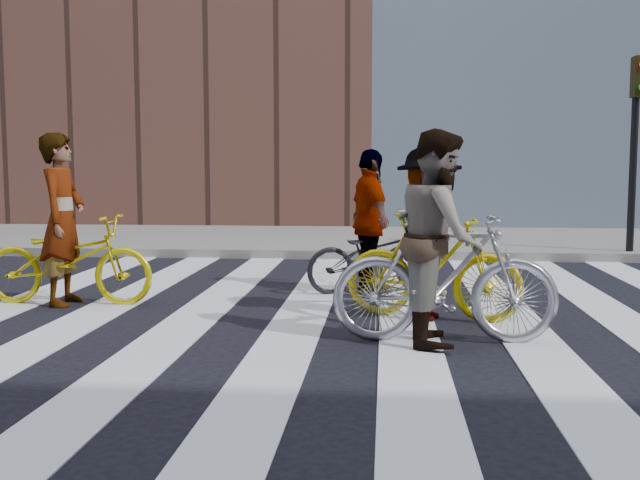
# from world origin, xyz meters

# --- Properties ---
(ground) EXTENTS (100.00, 100.00, 0.00)m
(ground) POSITION_xyz_m (0.00, 0.00, 0.00)
(ground) COLOR black
(ground) RESTS_ON ground
(sidewalk_far) EXTENTS (100.00, 5.00, 0.15)m
(sidewalk_far) POSITION_xyz_m (0.00, 7.50, 0.07)
(sidewalk_far) COLOR gray
(sidewalk_far) RESTS_ON ground
(zebra_crosswalk) EXTENTS (8.25, 10.00, 0.01)m
(zebra_crosswalk) POSITION_xyz_m (0.00, 0.00, 0.01)
(zebra_crosswalk) COLOR white
(zebra_crosswalk) RESTS_ON ground
(traffic_signal) EXTENTS (0.22, 0.42, 3.33)m
(traffic_signal) POSITION_xyz_m (4.40, 5.32, 2.28)
(traffic_signal) COLOR black
(traffic_signal) RESTS_ON ground
(bike_yellow_left) EXTENTS (1.96, 0.70, 1.02)m
(bike_yellow_left) POSITION_xyz_m (-3.27, 0.74, 0.51)
(bike_yellow_left) COLOR #D9C70C
(bike_yellow_left) RESTS_ON ground
(bike_silver_mid) EXTENTS (2.00, 0.57, 1.20)m
(bike_silver_mid) POSITION_xyz_m (0.85, -0.76, 0.60)
(bike_silver_mid) COLOR #B0B1BA
(bike_silver_mid) RESTS_ON ground
(bike_yellow_right) EXTENTS (1.91, 1.00, 1.10)m
(bike_yellow_right) POSITION_xyz_m (0.81, 0.25, 0.55)
(bike_yellow_right) COLOR #D6BB0B
(bike_yellow_right) RESTS_ON ground
(bike_dark_rear) EXTENTS (1.84, 1.19, 0.91)m
(bike_dark_rear) POSITION_xyz_m (0.19, 1.85, 0.46)
(bike_dark_rear) COLOR black
(bike_dark_rear) RESTS_ON ground
(rider_left) EXTENTS (0.47, 0.71, 1.95)m
(rider_left) POSITION_xyz_m (-3.32, 0.74, 0.97)
(rider_left) COLOR slate
(rider_left) RESTS_ON ground
(rider_mid) EXTENTS (0.72, 0.93, 1.90)m
(rider_mid) POSITION_xyz_m (0.80, -0.76, 0.95)
(rider_mid) COLOR slate
(rider_mid) RESTS_ON ground
(rider_right) EXTENTS (0.96, 1.29, 1.79)m
(rider_right) POSITION_xyz_m (0.76, 0.25, 0.89)
(rider_right) COLOR slate
(rider_right) RESTS_ON ground
(rider_rear) EXTENTS (0.78, 1.13, 1.78)m
(rider_rear) POSITION_xyz_m (0.14, 1.85, 0.89)
(rider_rear) COLOR slate
(rider_rear) RESTS_ON ground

